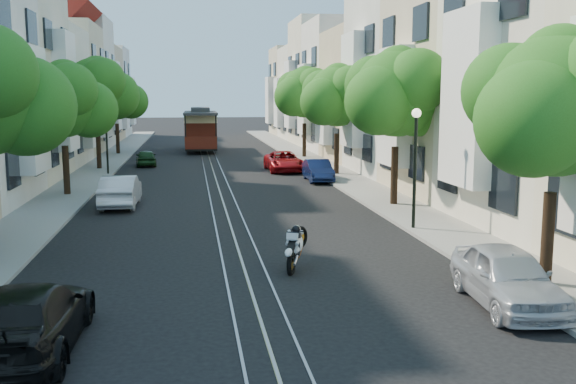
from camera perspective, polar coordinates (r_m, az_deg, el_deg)
name	(u,v)px	position (r m, az deg, el deg)	size (l,w,h in m)	color
ground	(211,163)	(45.45, -6.86, 2.53)	(200.00, 200.00, 0.00)	black
sidewalk_east	(312,161)	(46.24, 2.16, 2.76)	(2.50, 80.00, 0.12)	gray
sidewalk_west	(105,164)	(45.80, -15.97, 2.39)	(2.50, 80.00, 0.12)	gray
rail_left	(203,163)	(45.44, -7.56, 2.53)	(0.06, 80.00, 0.02)	gray
rail_slot	(211,163)	(45.45, -6.86, 2.55)	(0.06, 80.00, 0.02)	gray
rail_right	(219,163)	(45.47, -6.17, 2.56)	(0.06, 80.00, 0.02)	gray
lane_line	(211,163)	(45.45, -6.86, 2.54)	(0.08, 80.00, 0.01)	tan
townhouses_east	(376,89)	(47.01, 7.83, 9.04)	(7.75, 72.00, 12.00)	beige
townhouses_west	(30,90)	(46.31, -21.98, 8.39)	(7.75, 72.00, 11.76)	silver
tree_e_a	(558,109)	(16.59, 22.91, 6.82)	(4.72, 3.87, 6.27)	black
tree_e_b	(398,95)	(27.55, 9.74, 8.48)	(4.93, 4.08, 6.68)	black
tree_e_c	(338,98)	(38.15, 4.49, 8.35)	(4.84, 3.99, 6.52)	black
tree_e_d	(305,94)	(48.93, 1.55, 8.72)	(5.01, 4.16, 6.85)	black
tree_w_b	(64,103)	(31.69, -19.29, 7.51)	(4.72, 3.87, 6.27)	black
tree_w_c	(97,90)	(42.56, -16.62, 8.68)	(5.13, 4.28, 7.09)	black
tree_w_d	(117,97)	(53.47, -14.98, 8.14)	(4.84, 3.99, 6.52)	black
lamp_east	(415,150)	(22.61, 11.26, 3.66)	(0.32, 0.32, 4.16)	black
lamp_west	(106,128)	(39.54, -15.86, 5.52)	(0.32, 0.32, 4.16)	black
sportbike_rider	(295,245)	(17.54, 0.64, -4.76)	(0.89, 1.71, 1.27)	black
cable_car	(201,127)	(56.10, -7.77, 5.71)	(2.88, 8.88, 3.40)	black
parked_car_e_near	(507,277)	(15.34, 18.91, -7.13)	(1.60, 3.99, 1.36)	#AAAEB6
parked_car_e_mid	(318,171)	(35.68, 2.70, 1.92)	(1.27, 3.64, 1.20)	#0B1539
parked_car_e_far	(284,161)	(40.37, -0.37, 2.74)	(2.09, 4.53, 1.26)	maroon
parked_car_w_near	(28,319)	(12.89, -22.11, -10.39)	(1.84, 4.54, 1.32)	black
parked_car_w_mid	(120,191)	(28.37, -14.67, 0.10)	(1.43, 4.11, 1.36)	silver
parked_car_w_far	(146,158)	(44.58, -12.51, 2.99)	(1.31, 3.25, 1.11)	#143315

